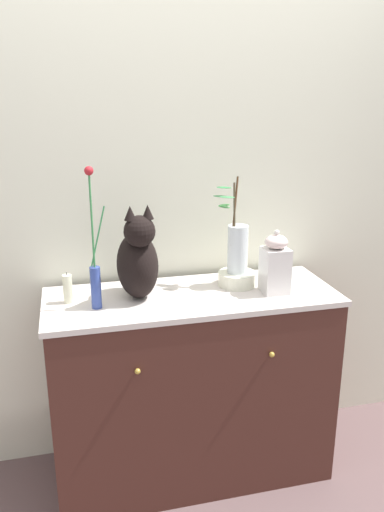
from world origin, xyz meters
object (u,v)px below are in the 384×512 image
(sideboard, at_px, (192,386))
(cat_sitting, at_px, (138,260))
(bowl_porcelain, at_px, (237,279))
(vase_glass_clear, at_px, (237,247))
(jar_lidded_porcelain, at_px, (275,265))
(candle_pillar, at_px, (68,289))
(vase_slim_green, at_px, (95,271))

(sideboard, bearing_deg, cat_sitting, 175.05)
(bowl_porcelain, height_order, vase_glass_clear, vase_glass_clear)
(jar_lidded_porcelain, bearing_deg, vase_glass_clear, 137.81)
(bowl_porcelain, bearing_deg, candle_pillar, -177.92)
(cat_sitting, xyz_separation_m, vase_slim_green, (-0.19, -0.07, -0.01))
(sideboard, xyz_separation_m, vase_glass_clear, (0.23, 0.06, 0.66))
(vase_slim_green, xyz_separation_m, vase_glass_clear, (0.65, 0.12, 0.02))
(sideboard, xyz_separation_m, candle_pillar, (-0.54, 0.03, 0.53))
(cat_sitting, relative_size, jar_lidded_porcelain, 1.46)
(sideboard, bearing_deg, vase_glass_clear, 15.36)
(cat_sitting, bearing_deg, vase_slim_green, -158.85)
(vase_slim_green, height_order, jar_lidded_porcelain, vase_slim_green)
(candle_pillar, bearing_deg, cat_sitting, -2.51)
(sideboard, bearing_deg, jar_lidded_porcelain, -9.62)
(bowl_porcelain, distance_m, jar_lidded_porcelain, 0.21)
(vase_slim_green, relative_size, candle_pillar, 4.31)
(vase_glass_clear, distance_m, candle_pillar, 0.78)
(cat_sitting, distance_m, bowl_porcelain, 0.49)
(bowl_porcelain, xyz_separation_m, jar_lidded_porcelain, (0.14, -0.12, 0.10))
(vase_slim_green, distance_m, vase_glass_clear, 0.66)
(cat_sitting, distance_m, candle_pillar, 0.32)
(candle_pillar, bearing_deg, sideboard, -3.58)
(vase_glass_clear, relative_size, jar_lidded_porcelain, 1.52)
(cat_sitting, relative_size, vase_slim_green, 0.72)
(vase_slim_green, bearing_deg, sideboard, 7.00)
(vase_glass_clear, bearing_deg, candle_pillar, -177.82)
(sideboard, bearing_deg, candle_pillar, 176.42)
(vase_glass_clear, bearing_deg, vase_slim_green, -170.01)
(vase_glass_clear, bearing_deg, sideboard, -164.64)
(vase_slim_green, height_order, vase_glass_clear, vase_slim_green)
(sideboard, relative_size, bowl_porcelain, 7.44)
(vase_slim_green, bearing_deg, cat_sitting, 21.15)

